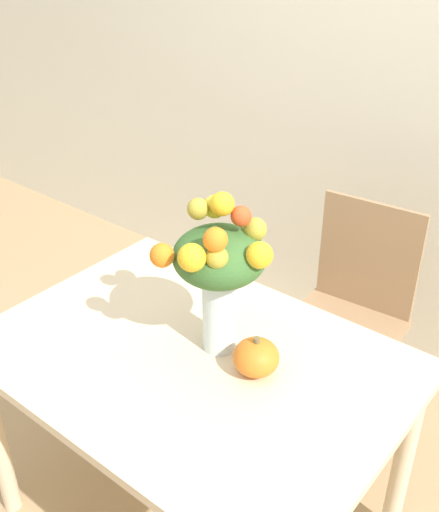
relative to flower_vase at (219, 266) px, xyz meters
The scene contains 5 objects.
wall_back 1.37m from the flower_vase, 91.90° to the left, with size 8.00×0.06×2.70m.
dining_table 0.39m from the flower_vase, 121.15° to the right, with size 1.21×0.86×0.74m.
flower_vase is the anchor object (origin of this frame).
pumpkin 0.27m from the flower_vase, ahead, with size 0.13×0.13×0.12m.
dining_chair_near_window 0.90m from the flower_vase, 84.43° to the left, with size 0.45×0.45×0.91m.
Camera 1 is at (0.91, -1.00, 1.85)m, focal length 42.00 mm.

